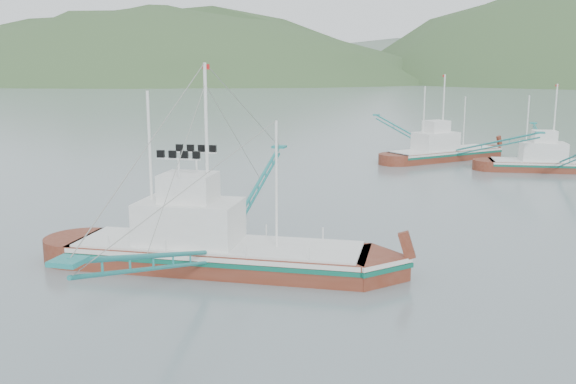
# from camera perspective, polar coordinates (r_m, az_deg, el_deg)

# --- Properties ---
(ground) EXTENTS (1200.00, 1200.00, 0.00)m
(ground) POSITION_cam_1_polar(r_m,az_deg,el_deg) (33.10, -2.60, -7.41)
(ground) COLOR slate
(ground) RESTS_ON ground
(main_boat) EXTENTS (15.87, 28.50, 11.53)m
(main_boat) POSITION_cam_1_polar(r_m,az_deg,el_deg) (34.03, -6.63, -4.05)
(main_boat) COLOR #612414
(main_boat) RESTS_ON ground
(bg_boat_right) EXTENTS (13.14, 23.29, 9.45)m
(bg_boat_right) POSITION_cam_1_polar(r_m,az_deg,el_deg) (70.23, 22.57, 2.78)
(bg_boat_right) COLOR #612414
(bg_boat_right) RESTS_ON ground
(bg_boat_far) EXTENTS (21.07, 21.40, 10.33)m
(bg_boat_far) POSITION_cam_1_polar(r_m,az_deg,el_deg) (74.85, 13.74, 4.49)
(bg_boat_far) COLOR #612414
(bg_boat_far) RESTS_ON ground
(headland_left) EXTENTS (448.00, 308.00, 210.00)m
(headland_left) POSITION_cam_1_polar(r_m,az_deg,el_deg) (433.60, -11.68, 9.58)
(headland_left) COLOR #35522A
(headland_left) RESTS_ON ground
(ridge_distant) EXTENTS (960.00, 400.00, 240.00)m
(ridge_distant) POSITION_cam_1_polar(r_m,az_deg,el_deg) (590.45, 16.62, 9.72)
(ridge_distant) COLOR slate
(ridge_distant) RESTS_ON ground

